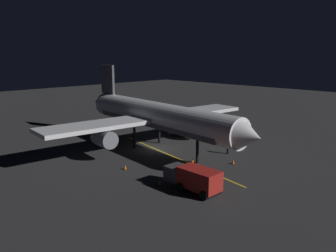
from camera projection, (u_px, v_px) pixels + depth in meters
ground_plane at (158, 150)px, 46.57m from camera, size 180.00×180.00×0.20m
apron_guide_stripe at (174, 157)px, 43.10m from camera, size 4.88×24.15×0.01m
airliner at (155, 116)px, 46.07m from camera, size 31.16×34.42×10.93m
baggage_truck at (194, 179)px, 32.13m from camera, size 2.35×5.79×2.30m
catering_truck at (189, 128)px, 53.72m from camera, size 5.20×5.76×2.47m
ground_crew_worker at (228, 147)px, 44.18m from camera, size 0.40×0.40×1.74m
traffic_cone_near_left at (193, 161)px, 40.58m from camera, size 0.50×0.50×0.55m
traffic_cone_near_right at (159, 183)px, 33.72m from camera, size 0.50×0.50×0.55m
traffic_cone_under_wing at (125, 167)px, 38.31m from camera, size 0.50×0.50×0.55m
traffic_cone_far at (233, 162)px, 40.20m from camera, size 0.50×0.50×0.55m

